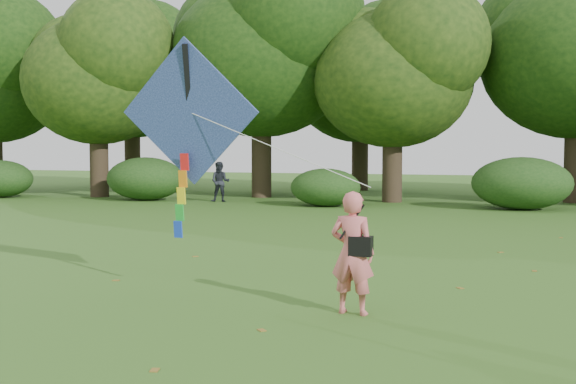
% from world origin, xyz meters
% --- Properties ---
extents(ground, '(100.00, 100.00, 0.00)m').
position_xyz_m(ground, '(0.00, 0.00, 0.00)').
color(ground, '#265114').
rests_on(ground, ground).
extents(man_kite_flyer, '(0.63, 0.45, 1.64)m').
position_xyz_m(man_kite_flyer, '(0.96, 0.32, 0.82)').
color(man_kite_flyer, '#D96667').
rests_on(man_kite_flyer, ground).
extents(bystander_left, '(0.90, 0.77, 1.63)m').
position_xyz_m(bystander_left, '(-8.62, 17.85, 0.82)').
color(bystander_left, '#22252E').
rests_on(bystander_left, ground).
extents(crossbody_bag, '(0.43, 0.20, 0.68)m').
position_xyz_m(crossbody_bag, '(1.07, 0.28, 0.93)').
color(crossbody_bag, black).
rests_on(crossbody_bag, ground).
extents(flying_kite, '(4.07, 1.05, 3.03)m').
position_xyz_m(flying_kite, '(-1.74, 0.98, 2.70)').
color(flying_kite, '#2839B0').
rests_on(flying_kite, ground).
extents(tree_line, '(54.70, 15.30, 9.48)m').
position_xyz_m(tree_line, '(1.67, 22.88, 5.60)').
color(tree_line, '#3A2D1E').
rests_on(tree_line, ground).
extents(shrub_band, '(39.15, 3.22, 1.88)m').
position_xyz_m(shrub_band, '(-0.72, 17.60, 0.86)').
color(shrub_band, '#264919').
rests_on(shrub_band, ground).
extents(fallen_leaves, '(7.48, 12.61, 0.01)m').
position_xyz_m(fallen_leaves, '(0.14, 3.03, 0.01)').
color(fallen_leaves, brown).
rests_on(fallen_leaves, ground).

